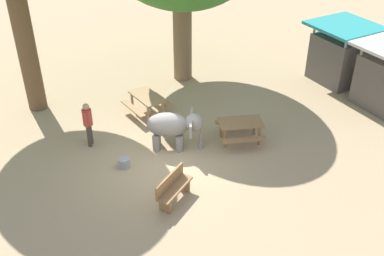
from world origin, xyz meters
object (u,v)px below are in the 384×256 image
object	(u,v)px
feed_bucket	(124,163)
picnic_table_near	(240,126)
wooden_bench	(173,187)
market_stall_teal	(340,56)
elephant	(174,126)
person_handler	(88,121)
picnic_table_far	(147,100)

from	to	relation	value
feed_bucket	picnic_table_near	bearing A→B (deg)	82.09
picnic_table_near	feed_bucket	distance (m)	4.14
wooden_bench	market_stall_teal	xyz separation A→B (m)	(-3.44, 9.80, 0.67)
elephant	feed_bucket	xyz separation A→B (m)	(0.19, -1.90, -0.69)
person_handler	feed_bucket	bearing A→B (deg)	-40.48
picnic_table_far	market_stall_teal	world-z (taller)	market_stall_teal
wooden_bench	market_stall_teal	size ratio (longest dim) A/B	0.56
market_stall_teal	feed_bucket	world-z (taller)	market_stall_teal
picnic_table_near	picnic_table_far	size ratio (longest dim) A/B	1.17
elephant	person_handler	xyz separation A→B (m)	(-1.55, -2.43, 0.09)
wooden_bench	feed_bucket	size ratio (longest dim) A/B	3.91
wooden_bench	picnic_table_near	distance (m)	3.82
elephant	picnic_table_near	distance (m)	2.32
person_handler	picnic_table_near	xyz separation A→B (m)	(2.31, 4.61, -0.36)
elephant	picnic_table_far	bearing A→B (deg)	117.51
picnic_table_far	elephant	bearing A→B (deg)	-10.15
elephant	wooden_bench	size ratio (longest dim) A/B	1.31
wooden_bench	market_stall_teal	distance (m)	10.41
person_handler	market_stall_teal	world-z (taller)	market_stall_teal
market_stall_teal	feed_bucket	bearing A→B (deg)	-83.11
wooden_bench	picnic_table_far	bearing A→B (deg)	-137.15
person_handler	picnic_table_far	size ratio (longest dim) A/B	0.98
market_stall_teal	feed_bucket	xyz separation A→B (m)	(1.26, -10.43, -0.98)
picnic_table_far	picnic_table_near	bearing A→B (deg)	25.35
person_handler	wooden_bench	xyz separation A→B (m)	(3.93, 1.15, -0.48)
person_handler	feed_bucket	distance (m)	1.99
elephant	market_stall_teal	world-z (taller)	market_stall_teal
picnic_table_near	picnic_table_far	xyz separation A→B (m)	(-3.27, -2.01, 0.00)
picnic_table_far	feed_bucket	world-z (taller)	picnic_table_far
wooden_bench	person_handler	bearing A→B (deg)	-104.32
market_stall_teal	feed_bucket	distance (m)	10.55
wooden_bench	elephant	bearing A→B (deg)	-148.87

